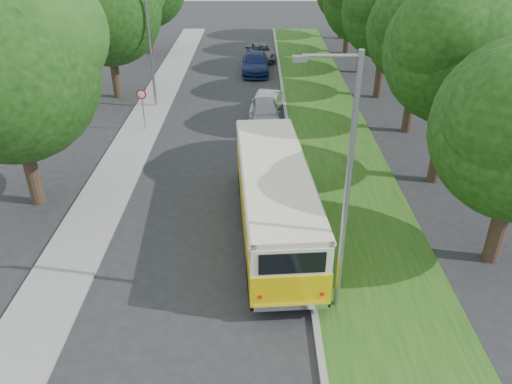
{
  "coord_description": "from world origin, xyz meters",
  "views": [
    {
      "loc": [
        1.83,
        -14.39,
        10.81
      ],
      "look_at": [
        1.8,
        2.21,
        1.5
      ],
      "focal_mm": 35.0,
      "sensor_mm": 36.0,
      "label": 1
    }
  ],
  "objects_px": {
    "lamppost_far": "(148,41)",
    "vintage_bus": "(274,200)",
    "car_grey": "(261,52)",
    "car_silver": "(265,113)",
    "car_blue": "(255,63)",
    "lamppost_near": "(344,185)",
    "car_white": "(267,103)"
  },
  "relations": [
    {
      "from": "lamppost_far",
      "to": "vintage_bus",
      "type": "bearing_deg",
      "value": -63.39
    },
    {
      "from": "car_grey",
      "to": "vintage_bus",
      "type": "bearing_deg",
      "value": -95.9
    },
    {
      "from": "lamppost_far",
      "to": "car_silver",
      "type": "distance_m",
      "value": 8.34
    },
    {
      "from": "car_silver",
      "to": "car_blue",
      "type": "height_order",
      "value": "car_silver"
    },
    {
      "from": "car_blue",
      "to": "car_grey",
      "type": "height_order",
      "value": "car_blue"
    },
    {
      "from": "lamppost_near",
      "to": "lamppost_far",
      "type": "distance_m",
      "value": 20.53
    },
    {
      "from": "car_blue",
      "to": "lamppost_near",
      "type": "bearing_deg",
      "value": -84.6
    },
    {
      "from": "lamppost_near",
      "to": "car_blue",
      "type": "distance_m",
      "value": 26.73
    },
    {
      "from": "car_silver",
      "to": "car_grey",
      "type": "distance_m",
      "value": 14.89
    },
    {
      "from": "lamppost_far",
      "to": "lamppost_near",
      "type": "bearing_deg",
      "value": -64.29
    },
    {
      "from": "car_silver",
      "to": "car_grey",
      "type": "xyz_separation_m",
      "value": [
        -0.12,
        14.89,
        -0.12
      ]
    },
    {
      "from": "lamppost_far",
      "to": "car_grey",
      "type": "height_order",
      "value": "lamppost_far"
    },
    {
      "from": "lamppost_near",
      "to": "lamppost_far",
      "type": "xyz_separation_m",
      "value": [
        -8.91,
        18.5,
        -0.25
      ]
    },
    {
      "from": "lamppost_far",
      "to": "vintage_bus",
      "type": "xyz_separation_m",
      "value": [
        7.18,
        -14.33,
        -2.67
      ]
    },
    {
      "from": "lamppost_near",
      "to": "vintage_bus",
      "type": "distance_m",
      "value": 5.37
    },
    {
      "from": "lamppost_near",
      "to": "car_silver",
      "type": "bearing_deg",
      "value": 97.0
    },
    {
      "from": "lamppost_near",
      "to": "car_silver",
      "type": "distance_m",
      "value": 16.02
    },
    {
      "from": "car_grey",
      "to": "car_blue",
      "type": "bearing_deg",
      "value": -103.31
    },
    {
      "from": "lamppost_far",
      "to": "car_white",
      "type": "distance_m",
      "value": 8.04
    },
    {
      "from": "lamppost_near",
      "to": "lamppost_far",
      "type": "bearing_deg",
      "value": 115.71
    },
    {
      "from": "lamppost_far",
      "to": "car_grey",
      "type": "xyz_separation_m",
      "value": [
        6.89,
        11.87,
        -3.5
      ]
    },
    {
      "from": "car_white",
      "to": "car_blue",
      "type": "distance_m",
      "value": 9.04
    },
    {
      "from": "vintage_bus",
      "to": "car_grey",
      "type": "height_order",
      "value": "vintage_bus"
    },
    {
      "from": "lamppost_near",
      "to": "car_silver",
      "type": "relative_size",
      "value": 1.86
    },
    {
      "from": "car_blue",
      "to": "car_grey",
      "type": "bearing_deg",
      "value": 83.24
    },
    {
      "from": "lamppost_far",
      "to": "car_white",
      "type": "height_order",
      "value": "lamppost_far"
    },
    {
      "from": "lamppost_near",
      "to": "car_grey",
      "type": "bearing_deg",
      "value": 93.8
    },
    {
      "from": "lamppost_far",
      "to": "vintage_bus",
      "type": "distance_m",
      "value": 16.25
    },
    {
      "from": "car_white",
      "to": "car_grey",
      "type": "relative_size",
      "value": 0.88
    },
    {
      "from": "car_grey",
      "to": "lamppost_near",
      "type": "bearing_deg",
      "value": -92.75
    },
    {
      "from": "lamppost_near",
      "to": "car_blue",
      "type": "relative_size",
      "value": 1.6
    },
    {
      "from": "lamppost_near",
      "to": "car_blue",
      "type": "height_order",
      "value": "lamppost_near"
    }
  ]
}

